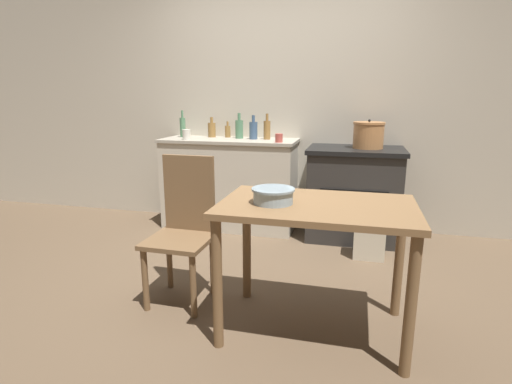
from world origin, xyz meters
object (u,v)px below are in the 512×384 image
object	(u,v)px
chair	(184,226)
cup_mid_right	(187,135)
work_table	(316,224)
cup_right	(279,138)
stock_pot	(368,135)
bottle_center_right	(183,127)
stove	(354,193)
mixing_bowl_large	(273,195)
bottle_far_left	(228,131)
bottle_mid_left	(212,129)
bottle_left	(267,129)
bottle_center_left	(239,129)
flour_sack	(369,237)
bottle_center	(253,130)

from	to	relation	value
chair	cup_mid_right	size ratio (longest dim) A/B	9.49
work_table	cup_right	size ratio (longest dim) A/B	13.21
work_table	cup_right	world-z (taller)	cup_right
cup_mid_right	cup_right	xyz separation A→B (m)	(0.94, -0.00, -0.01)
stock_pot	cup_right	xyz separation A→B (m)	(-0.81, -0.14, -0.03)
stock_pot	bottle_center_right	size ratio (longest dim) A/B	1.03
stove	mixing_bowl_large	distance (m)	1.84
stove	work_table	world-z (taller)	stove
work_table	chair	world-z (taller)	chair
bottle_far_left	cup_right	xyz separation A→B (m)	(0.62, -0.34, -0.02)
mixing_bowl_large	bottle_mid_left	size ratio (longest dim) A/B	1.13
stove	bottle_left	xyz separation A→B (m)	(-0.88, 0.10, 0.58)
stove	bottle_mid_left	xyz separation A→B (m)	(-1.50, 0.18, 0.56)
chair	bottle_left	distance (m)	1.69
stove	cup_mid_right	bearing A→B (deg)	-175.39
chair	mixing_bowl_large	world-z (taller)	chair
bottle_center_left	bottle_center_right	size ratio (longest dim) A/B	0.92
chair	bottle_center_left	xyz separation A→B (m)	(-0.09, 1.62, 0.52)
flour_sack	bottle_center_left	bearing A→B (deg)	154.97
stove	bottle_center_right	size ratio (longest dim) A/B	3.17
stock_pot	bottle_mid_left	distance (m)	1.61
chair	bottle_far_left	distance (m)	1.79
work_table	bottle_center_right	distance (m)	2.47
chair	stock_pot	size ratio (longest dim) A/B	3.36
work_table	bottle_far_left	world-z (taller)	bottle_far_left
stove	flour_sack	size ratio (longest dim) A/B	2.40
stove	stock_pot	bearing A→B (deg)	3.19
stove	chair	xyz separation A→B (m)	(-1.08, -1.50, 0.06)
flour_sack	bottle_mid_left	world-z (taller)	bottle_mid_left
stove	mixing_bowl_large	xyz separation A→B (m)	(-0.42, -1.75, 0.38)
bottle_mid_left	bottle_center	bearing A→B (deg)	-11.35
work_table	chair	distance (m)	0.92
flour_sack	bottle_center_right	bearing A→B (deg)	162.22
work_table	stock_pot	bearing A→B (deg)	80.29
work_table	chair	size ratio (longest dim) A/B	1.11
bottle_center_left	cup_mid_right	bearing A→B (deg)	-151.50
bottle_mid_left	mixing_bowl_large	bearing A→B (deg)	-61.01
bottle_left	bottle_center_left	size ratio (longest dim) A/B	0.99
mixing_bowl_large	chair	bearing A→B (deg)	159.27
work_table	cup_mid_right	size ratio (longest dim) A/B	10.51
flour_sack	bottle_center_right	world-z (taller)	bottle_center_right
chair	bottle_left	size ratio (longest dim) A/B	3.77
bottle_mid_left	flour_sack	bearing A→B (deg)	-22.42
flour_sack	work_table	bearing A→B (deg)	-105.82
bottle_far_left	flour_sack	bearing A→B (deg)	-25.42
flour_sack	bottle_far_left	world-z (taller)	bottle_far_left
work_table	bottle_center	world-z (taller)	bottle_center
bottle_center_left	bottle_center	bearing A→B (deg)	-12.72
bottle_center_left	stove	bearing A→B (deg)	-5.99
bottle_center	bottle_center_right	xyz separation A→B (m)	(-0.79, 0.04, 0.02)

